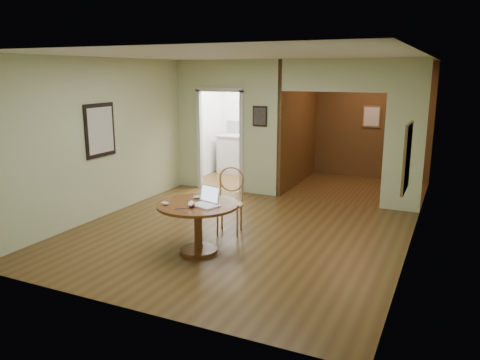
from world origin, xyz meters
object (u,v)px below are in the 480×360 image
at_px(open_laptop, 207,200).
at_px(chair, 230,197).
at_px(dining_table, 198,216).
at_px(closed_laptop, 205,198).

bearing_deg(open_laptop, chair, 113.89).
bearing_deg(open_laptop, dining_table, -162.07).
relative_size(dining_table, open_laptop, 2.72).
distance_m(chair, open_laptop, 0.97).
relative_size(chair, open_laptop, 2.49).
distance_m(open_laptop, closed_laptop, 0.30).
xyz_separation_m(dining_table, open_laptop, (0.15, 0.00, 0.25)).
bearing_deg(open_laptop, closed_laptop, 141.49).
bearing_deg(closed_laptop, chair, 60.26).
xyz_separation_m(chair, open_laptop, (0.12, -0.94, 0.20)).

